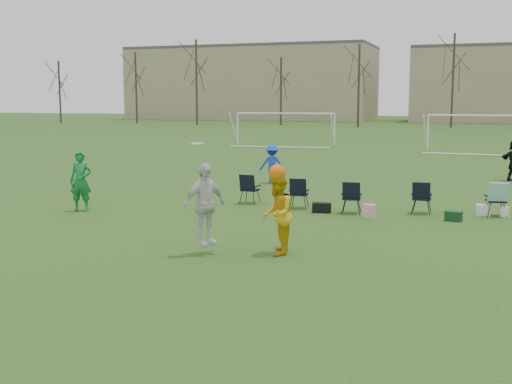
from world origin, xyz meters
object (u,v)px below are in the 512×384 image
at_px(goal_mid, 487,123).
at_px(fielder_green_near, 81,181).
at_px(fielder_blue, 272,164).
at_px(goal_left, 285,120).
at_px(center_contest, 245,209).

bearing_deg(goal_mid, fielder_green_near, -109.54).
bearing_deg(fielder_green_near, fielder_blue, 50.56).
bearing_deg(goal_left, goal_mid, -13.13).
height_order(fielder_blue, center_contest, center_contest).
relative_size(fielder_blue, center_contest, 0.64).
height_order(fielder_blue, goal_mid, goal_mid).
bearing_deg(fielder_green_near, goal_left, 77.72).
height_order(fielder_blue, goal_left, goal_left).
distance_m(fielder_blue, center_contest, 12.25).
xyz_separation_m(fielder_green_near, goal_mid, (11.73, 26.92, 1.00)).
relative_size(fielder_green_near, fielder_blue, 1.17).
height_order(fielder_green_near, fielder_blue, fielder_green_near).
relative_size(goal_left, goal_mid, 1.00).
xyz_separation_m(center_contest, goal_left, (-8.95, 32.46, 0.91)).
bearing_deg(goal_left, fielder_blue, -79.50).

